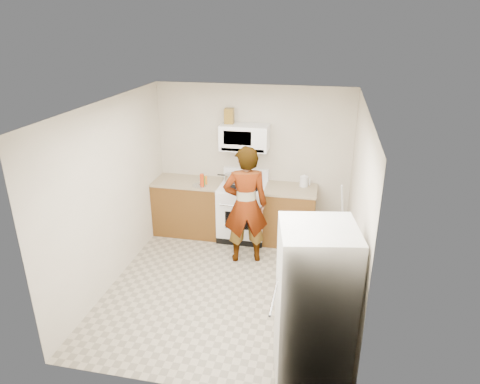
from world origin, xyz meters
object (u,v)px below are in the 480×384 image
(fridge, at_px, (314,306))
(kettle, at_px, (304,181))
(gas_range, at_px, (243,210))
(saucepan, at_px, (231,178))
(microwave, at_px, (245,137))
(person, at_px, (246,205))

(fridge, relative_size, kettle, 10.35)
(gas_range, xyz_separation_m, fridge, (1.27, -2.85, 0.36))
(gas_range, distance_m, saucepan, 0.58)
(saucepan, bearing_deg, gas_range, -23.46)
(gas_range, bearing_deg, saucepan, 156.54)
(microwave, distance_m, kettle, 1.19)
(microwave, distance_m, saucepan, 0.72)
(gas_range, bearing_deg, person, -75.65)
(microwave, distance_m, fridge, 3.34)
(person, bearing_deg, microwave, -93.68)
(microwave, relative_size, kettle, 4.63)
(microwave, bearing_deg, person, -77.76)
(gas_range, height_order, person, person)
(gas_range, xyz_separation_m, kettle, (0.97, 0.15, 0.53))
(person, bearing_deg, fridge, 101.12)
(person, relative_size, kettle, 10.98)
(kettle, bearing_deg, microwave, 157.28)
(gas_range, relative_size, kettle, 6.88)
(person, xyz_separation_m, saucepan, (-0.40, 0.81, 0.11))
(saucepan, bearing_deg, person, -63.62)
(microwave, distance_m, person, 1.17)
(gas_range, bearing_deg, microwave, 90.00)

